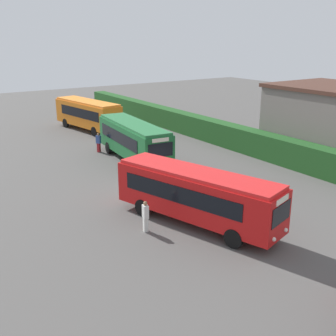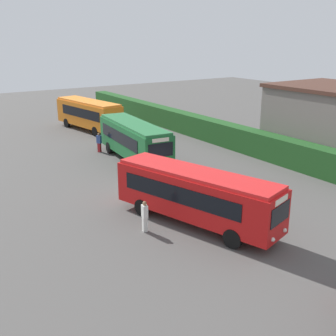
% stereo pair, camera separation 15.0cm
% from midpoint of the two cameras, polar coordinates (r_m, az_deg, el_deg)
% --- Properties ---
extents(ground_plane, '(112.93, 112.93, 0.00)m').
position_cam_midpoint_polar(ground_plane, '(28.80, -0.76, -2.58)').
color(ground_plane, '#514F4C').
extents(bus_orange, '(9.80, 3.85, 3.23)m').
position_cam_midpoint_polar(bus_orange, '(46.52, -10.95, 7.31)').
color(bus_orange, orange).
rests_on(bus_orange, ground_plane).
extents(bus_green, '(10.06, 3.38, 3.18)m').
position_cam_midpoint_polar(bus_green, '(34.50, -4.83, 3.97)').
color(bus_green, '#19602D').
rests_on(bus_green, ground_plane).
extents(bus_red, '(9.97, 5.03, 3.05)m').
position_cam_midpoint_polar(bus_red, '(22.72, 3.74, -3.53)').
color(bus_red, red).
rests_on(bus_red, ground_plane).
extents(person_left, '(0.52, 0.46, 1.79)m').
position_cam_midpoint_polar(person_left, '(49.05, -9.24, 6.84)').
color(person_left, '#4C6B47').
rests_on(person_left, ground_plane).
extents(person_center, '(0.48, 0.43, 1.71)m').
position_cam_midpoint_polar(person_center, '(37.65, -9.54, 3.50)').
color(person_center, maroon).
rests_on(person_center, ground_plane).
extents(person_right, '(0.43, 0.32, 1.71)m').
position_cam_midpoint_polar(person_right, '(22.17, -3.27, -6.48)').
color(person_right, silver).
rests_on(person_right, ground_plane).
extents(hedge_row, '(68.47, 1.52, 2.10)m').
position_cam_midpoint_polar(hedge_row, '(35.41, 14.39, 2.52)').
color(hedge_row, '#204F20').
rests_on(hedge_row, ground_plane).
extents(depot_building, '(9.92, 8.22, 6.05)m').
position_cam_midpoint_polar(depot_building, '(37.54, 21.73, 5.78)').
color(depot_building, slate).
rests_on(depot_building, ground_plane).
extents(traffic_cone, '(0.36, 0.36, 0.60)m').
position_cam_midpoint_polar(traffic_cone, '(44.84, -1.45, 5.21)').
color(traffic_cone, orange).
rests_on(traffic_cone, ground_plane).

